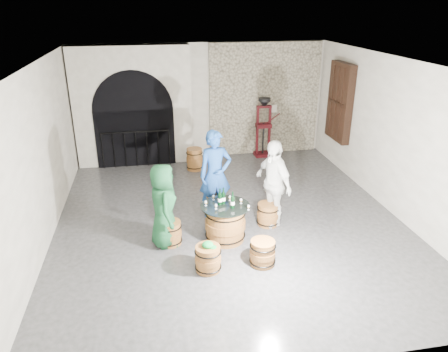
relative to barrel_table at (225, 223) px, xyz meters
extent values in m
plane|color=#2E2E30|center=(0.22, 0.82, -0.36)|extent=(8.00, 8.00, 0.00)
plane|color=beige|center=(0.22, 4.82, 1.24)|extent=(8.00, 0.00, 8.00)
plane|color=beige|center=(0.22, -3.18, 1.24)|extent=(8.00, 0.00, 8.00)
plane|color=beige|center=(-3.28, 0.82, 1.24)|extent=(0.00, 8.00, 8.00)
plane|color=beige|center=(3.72, 0.82, 1.24)|extent=(0.00, 8.00, 8.00)
plane|color=beige|center=(0.22, 0.82, 2.84)|extent=(8.00, 8.00, 0.00)
cube|color=#A8A086|center=(2.02, 4.76, 1.24)|extent=(3.20, 0.12, 3.18)
cube|color=beige|center=(-1.68, 4.57, 1.24)|extent=(3.10, 0.50, 3.18)
cube|color=black|center=(-1.68, 4.30, 0.42)|extent=(2.10, 0.03, 1.55)
cylinder|color=black|center=(-1.68, 4.30, 1.19)|extent=(2.10, 0.03, 2.10)
cylinder|color=black|center=(-1.68, 4.24, 0.62)|extent=(1.79, 0.04, 0.04)
cylinder|color=black|center=(-2.57, 4.24, 0.13)|extent=(0.02, 0.02, 0.98)
cylinder|color=black|center=(-2.27, 4.24, 0.13)|extent=(0.02, 0.02, 0.98)
cylinder|color=black|center=(-1.97, 4.24, 0.13)|extent=(0.02, 0.02, 0.98)
cylinder|color=black|center=(-1.68, 4.24, 0.13)|extent=(0.02, 0.02, 0.98)
cylinder|color=black|center=(-1.38, 4.24, 0.13)|extent=(0.02, 0.02, 0.98)
cylinder|color=black|center=(-1.08, 4.24, 0.13)|extent=(0.02, 0.02, 0.98)
cylinder|color=black|center=(-0.78, 4.24, 0.13)|extent=(0.02, 0.02, 0.98)
cube|color=black|center=(3.61, 3.22, 1.44)|extent=(0.20, 1.10, 2.00)
cube|color=black|center=(3.56, 3.22, 1.44)|extent=(0.06, 0.88, 1.76)
cube|color=black|center=(3.59, 3.22, 1.44)|extent=(0.22, 0.92, 0.06)
cube|color=black|center=(3.59, 2.93, 1.44)|extent=(0.22, 0.06, 1.80)
cube|color=black|center=(3.59, 3.22, 1.44)|extent=(0.22, 0.06, 1.80)
cube|color=black|center=(3.59, 3.51, 1.44)|extent=(0.22, 0.06, 1.80)
cylinder|color=brown|center=(0.00, 0.00, -0.02)|extent=(0.72, 0.72, 0.68)
cylinder|color=brown|center=(0.00, 0.00, -0.02)|extent=(0.77, 0.77, 0.15)
torus|color=black|center=(0.00, 0.00, -0.25)|extent=(0.77, 0.77, 0.02)
torus|color=black|center=(0.00, 0.00, 0.21)|extent=(0.77, 0.77, 0.02)
cylinder|color=brown|center=(0.00, 0.00, 0.33)|extent=(0.73, 0.73, 0.02)
cylinder|color=black|center=(0.00, 0.00, 0.36)|extent=(0.93, 0.93, 0.01)
cylinder|color=brown|center=(-1.04, 0.04, -0.14)|extent=(0.41, 0.41, 0.44)
cylinder|color=brown|center=(-1.04, 0.04, -0.14)|extent=(0.44, 0.44, 0.10)
torus|color=black|center=(-1.04, 0.04, -0.29)|extent=(0.45, 0.45, 0.02)
torus|color=black|center=(-1.04, 0.04, 0.01)|extent=(0.45, 0.45, 0.02)
cylinder|color=brown|center=(-1.04, 0.04, 0.09)|extent=(0.42, 0.42, 0.02)
cylinder|color=brown|center=(-0.02, 1.04, -0.14)|extent=(0.41, 0.41, 0.44)
cylinder|color=brown|center=(-0.02, 1.04, -0.14)|extent=(0.44, 0.44, 0.10)
torus|color=black|center=(-0.02, 1.04, -0.29)|extent=(0.45, 0.45, 0.02)
torus|color=black|center=(-0.02, 1.04, 0.01)|extent=(0.45, 0.45, 0.02)
cylinder|color=brown|center=(-0.02, 1.04, 0.09)|extent=(0.42, 0.42, 0.02)
cylinder|color=brown|center=(0.96, 0.42, -0.14)|extent=(0.41, 0.41, 0.44)
cylinder|color=brown|center=(0.96, 0.42, -0.14)|extent=(0.44, 0.44, 0.10)
torus|color=black|center=(0.96, 0.42, -0.29)|extent=(0.45, 0.45, 0.02)
torus|color=black|center=(0.96, 0.42, 0.01)|extent=(0.45, 0.45, 0.02)
cylinder|color=brown|center=(0.96, 0.42, 0.09)|extent=(0.42, 0.42, 0.02)
cylinder|color=brown|center=(0.48, -0.93, -0.14)|extent=(0.41, 0.41, 0.44)
cylinder|color=brown|center=(0.48, -0.93, -0.14)|extent=(0.44, 0.44, 0.10)
torus|color=black|center=(0.48, -0.93, -0.29)|extent=(0.45, 0.45, 0.02)
torus|color=black|center=(0.48, -0.93, 0.01)|extent=(0.45, 0.45, 0.02)
cylinder|color=brown|center=(0.48, -0.93, 0.09)|extent=(0.42, 0.42, 0.02)
cylinder|color=brown|center=(-0.47, -0.93, -0.14)|extent=(0.41, 0.41, 0.44)
cylinder|color=brown|center=(-0.47, -0.93, -0.14)|extent=(0.44, 0.44, 0.10)
torus|color=black|center=(-0.47, -0.93, -0.29)|extent=(0.45, 0.45, 0.02)
torus|color=black|center=(-0.47, -0.93, 0.01)|extent=(0.45, 0.45, 0.02)
cylinder|color=brown|center=(-0.47, -0.93, 0.09)|extent=(0.42, 0.42, 0.02)
ellipsoid|color=#0C8630|center=(-0.47, -0.93, 0.14)|extent=(0.19, 0.19, 0.10)
cylinder|color=#0C8630|center=(-0.39, -0.96, 0.10)|extent=(0.12, 0.12, 0.01)
imported|color=#134423|center=(-1.13, 0.04, 0.44)|extent=(0.56, 0.81, 1.59)
imported|color=#1A4694|center=(-0.02, 1.02, 0.57)|extent=(0.71, 0.50, 1.86)
imported|color=silver|center=(1.04, 0.46, 0.53)|extent=(0.77, 1.13, 1.78)
cylinder|color=black|center=(-0.09, 0.05, 0.47)|extent=(0.07, 0.07, 0.22)
cylinder|color=white|center=(-0.09, 0.05, 0.46)|extent=(0.08, 0.08, 0.06)
cone|color=black|center=(-0.09, 0.05, 0.60)|extent=(0.07, 0.07, 0.05)
cylinder|color=black|center=(-0.09, 0.05, 0.65)|extent=(0.03, 0.03, 0.07)
cylinder|color=black|center=(0.11, -0.12, 0.47)|extent=(0.07, 0.07, 0.22)
cylinder|color=white|center=(0.11, -0.12, 0.46)|extent=(0.08, 0.08, 0.06)
cone|color=black|center=(0.11, -0.12, 0.60)|extent=(0.07, 0.07, 0.05)
cylinder|color=black|center=(0.11, -0.12, 0.65)|extent=(0.03, 0.03, 0.07)
cylinder|color=black|center=(-0.02, 0.08, 0.47)|extent=(0.07, 0.07, 0.22)
cylinder|color=white|center=(-0.02, 0.08, 0.46)|extent=(0.08, 0.08, 0.06)
cone|color=black|center=(-0.02, 0.08, 0.60)|extent=(0.07, 0.07, 0.05)
cylinder|color=black|center=(-0.02, 0.08, 0.65)|extent=(0.03, 0.03, 0.07)
cylinder|color=brown|center=(-0.15, 3.71, -0.07)|extent=(0.41, 0.41, 0.57)
cylinder|color=brown|center=(-0.15, 3.71, -0.07)|extent=(0.44, 0.44, 0.13)
torus|color=black|center=(-0.15, 3.71, -0.26)|extent=(0.45, 0.45, 0.02)
torus|color=black|center=(-0.15, 3.71, 0.13)|extent=(0.45, 0.45, 0.02)
cylinder|color=brown|center=(-0.15, 3.71, 0.23)|extent=(0.42, 0.42, 0.02)
cube|color=#460B13|center=(1.94, 4.45, -0.31)|extent=(0.48, 0.39, 0.09)
cube|color=#460B13|center=(1.94, 4.45, 0.56)|extent=(0.43, 0.28, 0.11)
cube|color=#460B13|center=(1.94, 4.45, 1.11)|extent=(0.43, 0.12, 0.06)
cylinder|color=black|center=(1.94, 4.45, 0.19)|extent=(0.05, 0.05, 0.90)
cylinder|color=black|center=(1.94, 4.45, 1.31)|extent=(0.34, 0.34, 0.08)
cone|color=black|center=(1.94, 4.45, 1.21)|extent=(0.34, 0.34, 0.18)
cube|color=#460B13|center=(1.76, 4.44, 0.41)|extent=(0.06, 0.06, 1.44)
cube|color=#460B13|center=(2.12, 4.45, 0.41)|extent=(0.06, 0.06, 1.44)
cylinder|color=#460B13|center=(2.21, 4.41, 0.77)|extent=(0.39, 0.04, 0.28)
cube|color=silver|center=(2.27, 4.68, 0.99)|extent=(0.18, 0.10, 0.22)
camera|label=1|loc=(-1.28, -6.92, 3.88)|focal=34.00mm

